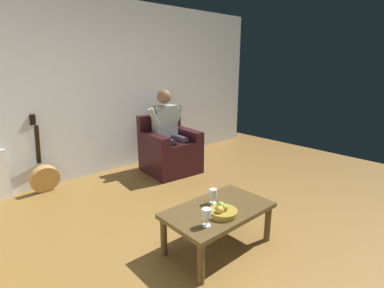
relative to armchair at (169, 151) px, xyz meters
name	(u,v)px	position (x,y,z in m)	size (l,w,h in m)	color
ground_plane	(243,246)	(0.75, 2.07, -0.33)	(7.32, 7.32, 0.00)	brown
wall_back	(100,89)	(0.75, -0.70, 0.97)	(6.50, 0.06, 2.60)	silver
armchair	(169,151)	(0.00, 0.00, 0.00)	(0.83, 0.83, 0.88)	black
person_seated	(169,128)	(0.00, 0.00, 0.37)	(0.64, 0.59, 1.28)	#9AA69D
coffee_table	(218,214)	(0.94, 1.91, 0.02)	(0.99, 0.60, 0.40)	brown
guitar	(44,176)	(1.73, -0.50, -0.10)	(0.37, 0.29, 1.04)	#BA8947
wine_glass_near	(213,194)	(0.90, 1.81, 0.17)	(0.07, 0.07, 0.14)	silver
wine_glass_far	(207,214)	(1.23, 2.04, 0.18)	(0.08, 0.08, 0.15)	silver
fruit_bowl	(223,211)	(1.00, 2.02, 0.11)	(0.25, 0.25, 0.11)	olive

